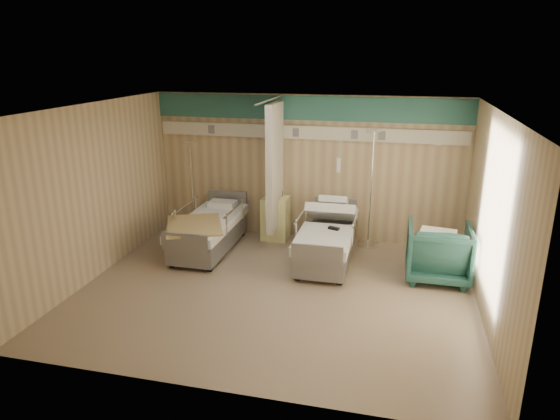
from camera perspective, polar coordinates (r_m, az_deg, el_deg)
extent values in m
cube|color=#88735E|center=(7.87, -0.49, -9.16)|extent=(6.00, 5.00, 0.00)
cube|color=tan|center=(9.72, 3.07, 4.81)|extent=(6.00, 0.04, 2.80)
cube|color=tan|center=(5.12, -7.38, -7.32)|extent=(6.00, 0.04, 2.80)
cube|color=tan|center=(8.56, -20.40, 1.96)|extent=(0.04, 5.00, 2.80)
cube|color=tan|center=(7.27, 23.10, -1.03)|extent=(0.04, 5.00, 2.80)
cube|color=white|center=(7.07, -0.55, 11.55)|extent=(6.00, 5.00, 0.04)
cube|color=#2D6962|center=(9.51, 3.16, 11.56)|extent=(6.00, 0.04, 0.45)
cube|color=beige|center=(9.54, 3.08, 8.85)|extent=(5.88, 0.08, 0.25)
cylinder|color=silver|center=(8.74, -1.20, 12.44)|extent=(0.03, 1.80, 0.03)
cube|color=beige|center=(9.27, -0.60, 4.91)|extent=(0.12, 0.90, 2.35)
cube|color=#F3F198|center=(9.81, -0.51, -0.96)|extent=(0.50, 0.48, 0.85)
imported|color=#1D4A45|center=(8.47, 17.63, -4.63)|extent=(0.99, 1.02, 0.92)
cube|color=silver|center=(8.30, 17.72, -1.45)|extent=(0.63, 0.58, 0.06)
cylinder|color=silver|center=(9.75, 9.99, -3.90)|extent=(0.39, 0.39, 0.03)
cylinder|color=silver|center=(9.42, 10.33, 2.23)|extent=(0.04, 0.04, 2.19)
cylinder|color=silver|center=(9.19, 10.71, 8.83)|extent=(0.26, 0.03, 0.03)
cylinder|color=silver|center=(10.28, -9.70, -2.77)|extent=(0.34, 0.34, 0.03)
cylinder|color=silver|center=(9.99, -9.97, 2.26)|extent=(0.03, 0.03, 1.90)
cylinder|color=silver|center=(9.79, -10.26, 7.62)|extent=(0.23, 0.03, 0.03)
cube|color=black|center=(8.63, 6.17, -2.10)|extent=(0.21, 0.14, 0.04)
cube|color=tan|center=(8.86, -9.79, -1.74)|extent=(1.33, 1.45, 0.04)
cube|color=black|center=(9.75, -0.37, 1.87)|extent=(0.22, 0.17, 0.11)
cylinder|color=white|center=(9.79, -0.92, 2.02)|extent=(0.12, 0.12, 0.14)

